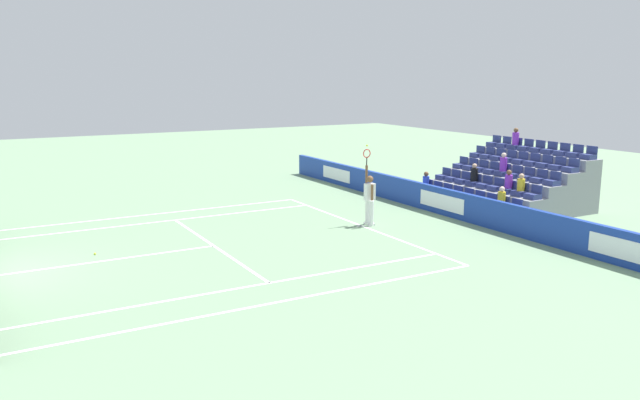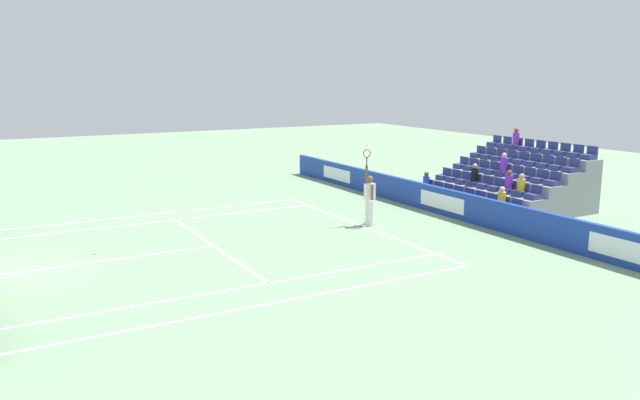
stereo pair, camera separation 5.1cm
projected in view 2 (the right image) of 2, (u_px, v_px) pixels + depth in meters
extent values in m
cube|color=white|center=(361.00, 226.00, 22.36)|extent=(10.97, 0.10, 0.01)
cube|color=white|center=(214.00, 246.00, 19.73)|extent=(8.23, 0.10, 0.01)
cube|color=white|center=(108.00, 260.00, 18.20)|extent=(0.10, 6.40, 0.01)
cube|color=white|center=(163.00, 221.00, 23.04)|extent=(0.10, 11.89, 0.01)
cube|color=white|center=(252.00, 286.00, 15.99)|extent=(0.10, 11.89, 0.01)
cube|color=white|center=(153.00, 214.00, 24.21)|extent=(0.10, 11.89, 0.01)
cube|color=white|center=(275.00, 302.00, 14.82)|extent=(0.10, 11.89, 0.01)
cube|color=white|center=(359.00, 226.00, 22.31)|extent=(0.10, 0.20, 0.01)
cube|color=#193899|center=(444.00, 202.00, 24.05)|extent=(23.48, 0.20, 1.03)
cube|color=white|center=(628.00, 251.00, 17.29)|extent=(2.50, 0.01, 0.57)
cube|color=white|center=(442.00, 202.00, 23.99)|extent=(2.50, 0.01, 0.57)
cube|color=white|center=(337.00, 174.00, 30.70)|extent=(2.50, 0.01, 0.57)
cylinder|color=white|center=(371.00, 213.00, 22.28)|extent=(0.16, 0.16, 0.90)
cylinder|color=white|center=(368.00, 212.00, 22.48)|extent=(0.16, 0.16, 0.90)
cube|color=white|center=(371.00, 225.00, 22.36)|extent=(0.12, 0.26, 0.08)
cube|color=white|center=(367.00, 223.00, 22.56)|extent=(0.12, 0.26, 0.08)
cube|color=white|center=(370.00, 192.00, 22.24)|extent=(0.22, 0.36, 0.60)
sphere|color=brown|center=(370.00, 179.00, 22.15)|extent=(0.24, 0.24, 0.24)
cylinder|color=brown|center=(367.00, 174.00, 22.30)|extent=(0.09, 0.09, 0.62)
cylinder|color=brown|center=(372.00, 193.00, 22.02)|extent=(0.09, 0.09, 0.56)
cylinder|color=black|center=(367.00, 161.00, 22.22)|extent=(0.04, 0.04, 0.28)
torus|color=red|center=(367.00, 153.00, 22.16)|extent=(0.03, 0.31, 0.31)
sphere|color=#D1E533|center=(367.00, 146.00, 22.11)|extent=(0.07, 0.07, 0.07)
cube|color=gray|center=(465.00, 206.00, 24.62)|extent=(5.58, 0.95, 0.42)
cube|color=navy|center=(513.00, 210.00, 22.44)|extent=(0.48, 0.44, 0.20)
cube|color=navy|center=(518.00, 203.00, 22.48)|extent=(0.48, 0.04, 0.30)
cube|color=navy|center=(500.00, 207.00, 22.97)|extent=(0.48, 0.44, 0.20)
cube|color=navy|center=(505.00, 200.00, 23.01)|extent=(0.48, 0.04, 0.30)
cube|color=navy|center=(488.00, 204.00, 23.50)|extent=(0.48, 0.44, 0.20)
cube|color=navy|center=(492.00, 197.00, 23.55)|extent=(0.48, 0.04, 0.30)
cube|color=navy|center=(476.00, 201.00, 24.03)|extent=(0.48, 0.44, 0.20)
cube|color=navy|center=(481.00, 194.00, 24.08)|extent=(0.48, 0.04, 0.30)
cube|color=navy|center=(465.00, 199.00, 24.56)|extent=(0.48, 0.44, 0.20)
cube|color=navy|center=(470.00, 192.00, 24.61)|extent=(0.48, 0.04, 0.30)
cube|color=navy|center=(455.00, 196.00, 25.09)|extent=(0.48, 0.44, 0.20)
cube|color=navy|center=(459.00, 189.00, 25.14)|extent=(0.48, 0.04, 0.30)
cube|color=navy|center=(444.00, 194.00, 25.62)|extent=(0.48, 0.44, 0.20)
cube|color=navy|center=(448.00, 187.00, 25.67)|extent=(0.48, 0.04, 0.30)
cube|color=navy|center=(435.00, 191.00, 26.15)|extent=(0.48, 0.44, 0.20)
cube|color=navy|center=(439.00, 185.00, 26.20)|extent=(0.48, 0.04, 0.30)
cube|color=navy|center=(425.00, 189.00, 26.68)|extent=(0.48, 0.44, 0.20)
cube|color=navy|center=(429.00, 183.00, 26.73)|extent=(0.48, 0.04, 0.30)
cube|color=gray|center=(483.00, 199.00, 25.03)|extent=(5.58, 0.95, 0.84)
cube|color=navy|center=(533.00, 196.00, 22.81)|extent=(0.48, 0.44, 0.20)
cube|color=navy|center=(537.00, 189.00, 22.86)|extent=(0.48, 0.04, 0.30)
cube|color=navy|center=(520.00, 194.00, 23.34)|extent=(0.48, 0.44, 0.20)
cube|color=navy|center=(524.00, 186.00, 23.39)|extent=(0.48, 0.04, 0.30)
cube|color=navy|center=(507.00, 191.00, 23.87)|extent=(0.48, 0.44, 0.20)
cube|color=navy|center=(512.00, 184.00, 23.92)|extent=(0.48, 0.04, 0.30)
cube|color=navy|center=(495.00, 188.00, 24.40)|extent=(0.48, 0.44, 0.20)
cube|color=navy|center=(500.00, 182.00, 24.45)|extent=(0.48, 0.04, 0.30)
cube|color=navy|center=(484.00, 186.00, 24.93)|extent=(0.48, 0.44, 0.20)
cube|color=navy|center=(488.00, 179.00, 24.98)|extent=(0.48, 0.04, 0.30)
cube|color=navy|center=(473.00, 184.00, 25.46)|extent=(0.48, 0.44, 0.20)
cube|color=navy|center=(477.00, 177.00, 25.51)|extent=(0.48, 0.04, 0.30)
cube|color=navy|center=(463.00, 181.00, 25.99)|extent=(0.48, 0.44, 0.20)
cube|color=navy|center=(467.00, 175.00, 26.04)|extent=(0.48, 0.04, 0.30)
cube|color=navy|center=(453.00, 179.00, 26.53)|extent=(0.48, 0.44, 0.20)
cube|color=navy|center=(457.00, 173.00, 26.57)|extent=(0.48, 0.04, 0.30)
cube|color=navy|center=(443.00, 177.00, 27.06)|extent=(0.48, 0.44, 0.20)
cube|color=navy|center=(447.00, 171.00, 27.10)|extent=(0.48, 0.04, 0.30)
cube|color=gray|center=(501.00, 192.00, 25.45)|extent=(5.58, 0.95, 1.26)
cube|color=navy|center=(552.00, 183.00, 23.18)|extent=(0.48, 0.44, 0.20)
cube|color=navy|center=(556.00, 176.00, 23.23)|extent=(0.48, 0.04, 0.30)
cube|color=navy|center=(539.00, 180.00, 23.71)|extent=(0.48, 0.44, 0.20)
cube|color=navy|center=(543.00, 173.00, 23.76)|extent=(0.48, 0.04, 0.30)
cube|color=navy|center=(526.00, 178.00, 24.24)|extent=(0.48, 0.44, 0.20)
cube|color=navy|center=(530.00, 171.00, 24.29)|extent=(0.48, 0.04, 0.30)
cube|color=navy|center=(514.00, 176.00, 24.77)|extent=(0.48, 0.44, 0.20)
cube|color=navy|center=(518.00, 169.00, 24.82)|extent=(0.48, 0.04, 0.30)
cube|color=navy|center=(502.00, 174.00, 25.31)|extent=(0.48, 0.44, 0.20)
cube|color=navy|center=(506.00, 167.00, 25.35)|extent=(0.48, 0.04, 0.30)
cube|color=navy|center=(491.00, 172.00, 25.84)|extent=(0.48, 0.44, 0.20)
cube|color=navy|center=(495.00, 165.00, 25.88)|extent=(0.48, 0.04, 0.30)
cube|color=navy|center=(481.00, 170.00, 26.37)|extent=(0.48, 0.44, 0.20)
cube|color=navy|center=(484.00, 163.00, 26.41)|extent=(0.48, 0.04, 0.30)
cube|color=navy|center=(470.00, 168.00, 26.90)|extent=(0.48, 0.44, 0.20)
cube|color=navy|center=(474.00, 162.00, 26.95)|extent=(0.48, 0.04, 0.30)
cube|color=navy|center=(460.00, 166.00, 27.43)|extent=(0.48, 0.44, 0.20)
cube|color=navy|center=(464.00, 160.00, 27.48)|extent=(0.48, 0.04, 0.30)
cube|color=gray|center=(519.00, 184.00, 25.86)|extent=(5.58, 0.95, 1.68)
cube|color=navy|center=(570.00, 170.00, 23.56)|extent=(0.48, 0.44, 0.20)
cube|color=navy|center=(575.00, 163.00, 23.60)|extent=(0.48, 0.04, 0.30)
cube|color=navy|center=(557.00, 167.00, 24.09)|extent=(0.48, 0.44, 0.20)
cube|color=navy|center=(561.00, 161.00, 24.13)|extent=(0.48, 0.04, 0.30)
cube|color=navy|center=(544.00, 165.00, 24.62)|extent=(0.48, 0.44, 0.20)
cube|color=navy|center=(548.00, 159.00, 24.66)|extent=(0.48, 0.04, 0.30)
cube|color=navy|center=(532.00, 164.00, 25.15)|extent=(0.48, 0.44, 0.20)
cube|color=navy|center=(536.00, 157.00, 25.19)|extent=(0.48, 0.04, 0.30)
cube|color=navy|center=(520.00, 162.00, 25.68)|extent=(0.48, 0.44, 0.20)
cube|color=navy|center=(524.00, 155.00, 25.73)|extent=(0.48, 0.04, 0.30)
cube|color=navy|center=(509.00, 160.00, 26.21)|extent=(0.48, 0.44, 0.20)
cube|color=navy|center=(513.00, 154.00, 26.26)|extent=(0.48, 0.04, 0.30)
cube|color=navy|center=(498.00, 158.00, 26.74)|extent=(0.48, 0.44, 0.20)
cube|color=navy|center=(502.00, 152.00, 26.79)|extent=(0.48, 0.04, 0.30)
cube|color=navy|center=(487.00, 157.00, 27.27)|extent=(0.48, 0.44, 0.20)
cube|color=navy|center=(491.00, 151.00, 27.32)|extent=(0.48, 0.04, 0.30)
cube|color=navy|center=(477.00, 155.00, 27.80)|extent=(0.48, 0.44, 0.20)
cube|color=navy|center=(481.00, 149.00, 27.85)|extent=(0.48, 0.04, 0.30)
cube|color=gray|center=(535.00, 178.00, 26.28)|extent=(5.58, 0.95, 2.10)
cube|color=navy|center=(588.00, 157.00, 23.93)|extent=(0.48, 0.44, 0.20)
cube|color=navy|center=(593.00, 150.00, 23.98)|extent=(0.48, 0.04, 0.30)
cube|color=navy|center=(575.00, 155.00, 24.46)|extent=(0.48, 0.44, 0.20)
cube|color=navy|center=(579.00, 148.00, 24.51)|extent=(0.48, 0.04, 0.30)
cube|color=navy|center=(562.00, 153.00, 24.99)|extent=(0.48, 0.44, 0.20)
cube|color=navy|center=(566.00, 147.00, 25.04)|extent=(0.48, 0.04, 0.30)
cube|color=navy|center=(549.00, 152.00, 25.52)|extent=(0.48, 0.44, 0.20)
cube|color=navy|center=(553.00, 145.00, 25.57)|extent=(0.48, 0.04, 0.30)
cube|color=navy|center=(537.00, 150.00, 26.05)|extent=(0.48, 0.44, 0.20)
cube|color=navy|center=(541.00, 144.00, 26.10)|extent=(0.48, 0.04, 0.30)
cube|color=navy|center=(526.00, 149.00, 26.58)|extent=(0.48, 0.44, 0.20)
cube|color=navy|center=(530.00, 142.00, 26.63)|extent=(0.48, 0.04, 0.30)
cube|color=navy|center=(515.00, 147.00, 27.11)|extent=(0.48, 0.44, 0.20)
cube|color=navy|center=(518.00, 141.00, 27.16)|extent=(0.48, 0.04, 0.30)
cube|color=navy|center=(504.00, 146.00, 27.64)|extent=(0.48, 0.44, 0.20)
cube|color=navy|center=(508.00, 140.00, 27.69)|extent=(0.48, 0.04, 0.30)
cube|color=navy|center=(494.00, 144.00, 28.18)|extent=(0.48, 0.44, 0.20)
cube|color=navy|center=(497.00, 139.00, 28.22)|extent=(0.48, 0.04, 0.30)
cylinder|color=black|center=(475.00, 175.00, 25.42)|extent=(0.28, 0.28, 0.52)
sphere|color=#D3A884|center=(475.00, 166.00, 25.35)|extent=(0.20, 0.20, 0.20)
cylinder|color=purple|center=(516.00, 139.00, 27.07)|extent=(0.28, 0.28, 0.53)
sphere|color=brown|center=(517.00, 130.00, 27.00)|extent=(0.20, 0.20, 0.20)
cylinder|color=blue|center=(426.00, 181.00, 26.65)|extent=(0.28, 0.28, 0.43)
sphere|color=brown|center=(427.00, 174.00, 26.58)|extent=(0.20, 0.20, 0.20)
cylinder|color=yellow|center=(502.00, 198.00, 22.93)|extent=(0.28, 0.28, 0.46)
sphere|color=beige|center=(502.00, 189.00, 22.86)|extent=(0.20, 0.20, 0.20)
cylinder|color=purple|center=(504.00, 164.00, 25.26)|extent=(0.28, 0.28, 0.54)
sphere|color=beige|center=(504.00, 155.00, 25.19)|extent=(0.20, 0.20, 0.20)
cylinder|color=yellow|center=(521.00, 185.00, 23.30)|extent=(0.28, 0.28, 0.45)
sphere|color=#D3A884|center=(522.00, 176.00, 23.24)|extent=(0.20, 0.20, 0.20)
cylinder|color=purple|center=(509.00, 182.00, 23.83)|extent=(0.28, 0.28, 0.50)
sphere|color=brown|center=(509.00, 173.00, 23.76)|extent=(0.20, 0.20, 0.20)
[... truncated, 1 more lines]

